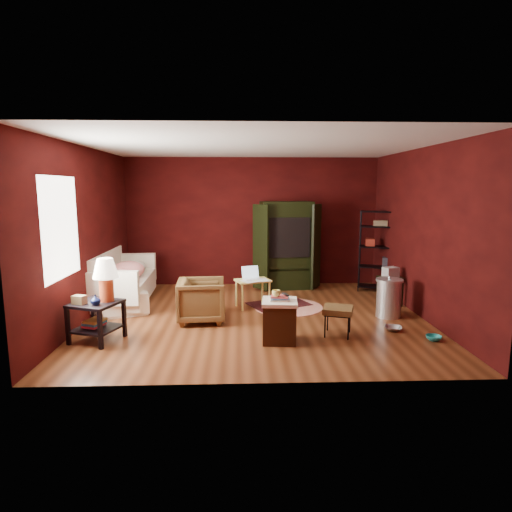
{
  "coord_description": "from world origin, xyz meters",
  "views": [
    {
      "loc": [
        -0.27,
        -6.94,
        2.13
      ],
      "look_at": [
        0.0,
        0.2,
        1.0
      ],
      "focal_mm": 30.0,
      "sensor_mm": 36.0,
      "label": 1
    }
  ],
  "objects_px": {
    "sofa": "(122,284)",
    "armchair": "(202,298)",
    "hamper": "(280,320)",
    "laptop_desk": "(253,282)",
    "tv_armoire": "(286,244)",
    "side_table": "(101,292)",
    "wire_shelving": "(380,247)"
  },
  "relations": [
    {
      "from": "side_table",
      "to": "tv_armoire",
      "type": "height_order",
      "value": "tv_armoire"
    },
    {
      "from": "tv_armoire",
      "to": "wire_shelving",
      "type": "distance_m",
      "value": 1.94
    },
    {
      "from": "sofa",
      "to": "tv_armoire",
      "type": "distance_m",
      "value": 3.45
    },
    {
      "from": "armchair",
      "to": "wire_shelving",
      "type": "height_order",
      "value": "wire_shelving"
    },
    {
      "from": "wire_shelving",
      "to": "laptop_desk",
      "type": "bearing_deg",
      "value": -138.28
    },
    {
      "from": "side_table",
      "to": "hamper",
      "type": "distance_m",
      "value": 2.53
    },
    {
      "from": "wire_shelving",
      "to": "hamper",
      "type": "bearing_deg",
      "value": -110.11
    },
    {
      "from": "armchair",
      "to": "side_table",
      "type": "height_order",
      "value": "side_table"
    },
    {
      "from": "armchair",
      "to": "tv_armoire",
      "type": "relative_size",
      "value": 0.41
    },
    {
      "from": "sofa",
      "to": "armchair",
      "type": "distance_m",
      "value": 1.94
    },
    {
      "from": "tv_armoire",
      "to": "wire_shelving",
      "type": "xyz_separation_m",
      "value": [
        1.91,
        -0.34,
        -0.05
      ]
    },
    {
      "from": "armchair",
      "to": "tv_armoire",
      "type": "height_order",
      "value": "tv_armoire"
    },
    {
      "from": "armchair",
      "to": "tv_armoire",
      "type": "distance_m",
      "value": 2.86
    },
    {
      "from": "sofa",
      "to": "laptop_desk",
      "type": "xyz_separation_m",
      "value": [
        2.43,
        -0.31,
        0.08
      ]
    },
    {
      "from": "tv_armoire",
      "to": "wire_shelving",
      "type": "height_order",
      "value": "tv_armoire"
    },
    {
      "from": "side_table",
      "to": "hamper",
      "type": "bearing_deg",
      "value": -3.43
    },
    {
      "from": "sofa",
      "to": "wire_shelving",
      "type": "xyz_separation_m",
      "value": [
        5.1,
        0.83,
        0.54
      ]
    },
    {
      "from": "laptop_desk",
      "to": "sofa",
      "type": "bearing_deg",
      "value": 153.63
    },
    {
      "from": "wire_shelving",
      "to": "tv_armoire",
      "type": "bearing_deg",
      "value": -171.36
    },
    {
      "from": "hamper",
      "to": "armchair",
      "type": "bearing_deg",
      "value": 140.32
    },
    {
      "from": "laptop_desk",
      "to": "tv_armoire",
      "type": "height_order",
      "value": "tv_armoire"
    },
    {
      "from": "sofa",
      "to": "wire_shelving",
      "type": "distance_m",
      "value": 5.2
    },
    {
      "from": "armchair",
      "to": "laptop_desk",
      "type": "bearing_deg",
      "value": -49.56
    },
    {
      "from": "side_table",
      "to": "wire_shelving",
      "type": "bearing_deg",
      "value": 29.74
    },
    {
      "from": "sofa",
      "to": "side_table",
      "type": "relative_size",
      "value": 1.64
    },
    {
      "from": "laptop_desk",
      "to": "wire_shelving",
      "type": "relative_size",
      "value": 0.44
    },
    {
      "from": "armchair",
      "to": "laptop_desk",
      "type": "xyz_separation_m",
      "value": [
        0.85,
        0.81,
        0.07
      ]
    },
    {
      "from": "sofa",
      "to": "laptop_desk",
      "type": "relative_size",
      "value": 2.64
    },
    {
      "from": "laptop_desk",
      "to": "tv_armoire",
      "type": "xyz_separation_m",
      "value": [
        0.77,
        1.48,
        0.52
      ]
    },
    {
      "from": "wire_shelving",
      "to": "armchair",
      "type": "bearing_deg",
      "value": -132.33
    },
    {
      "from": "hamper",
      "to": "laptop_desk",
      "type": "xyz_separation_m",
      "value": [
        -0.33,
        1.79,
        0.14
      ]
    },
    {
      "from": "hamper",
      "to": "wire_shelving",
      "type": "distance_m",
      "value": 3.8
    }
  ]
}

